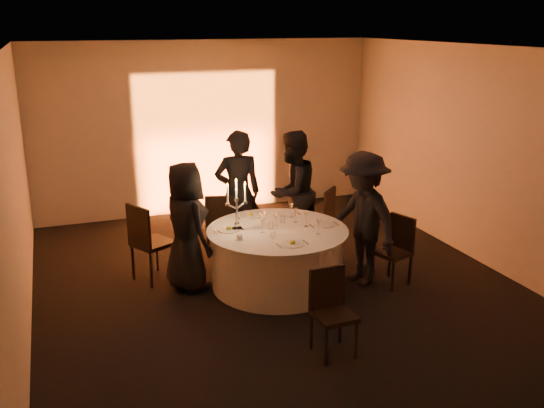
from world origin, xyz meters
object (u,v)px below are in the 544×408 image
object	(u,v)px
guest_left	(186,227)
guest_back_left	(238,193)
guest_right	(363,219)
coffee_cup	(239,237)
guest_back_right	(292,192)
chair_left	(147,238)
chair_back_left	(220,221)
chair_right	(396,246)
candelabra	(237,212)
chair_front	(331,306)
banquet_table	(277,258)
chair_back_right	(322,216)

from	to	relation	value
guest_left	guest_back_left	xyz separation A→B (m)	(0.96, 0.91, 0.10)
guest_right	coffee_cup	size ratio (longest dim) A/B	15.89
guest_back_left	guest_back_right	xyz separation A→B (m)	(0.79, -0.14, -0.02)
chair_left	guest_back_right	bearing A→B (deg)	-107.16
guest_right	chair_back_left	bearing A→B (deg)	-150.71
guest_back_right	coffee_cup	size ratio (longest dim) A/B	16.40
chair_back_left	guest_left	bearing A→B (deg)	69.35
chair_right	candelabra	bearing A→B (deg)	-125.71
chair_front	coffee_cup	distance (m)	1.63
banquet_table	candelabra	world-z (taller)	candelabra
guest_back_right	candelabra	distance (m)	1.48
chair_left	candelabra	distance (m)	1.26
banquet_table	coffee_cup	xyz separation A→B (m)	(-0.56, -0.18, 0.42)
guest_left	banquet_table	bearing A→B (deg)	-125.48
coffee_cup	chair_left	bearing A→B (deg)	137.36
chair_right	guest_back_right	bearing A→B (deg)	-170.48
chair_right	coffee_cup	xyz separation A→B (m)	(-2.04, 0.26, 0.29)
guest_left	guest_right	bearing A→B (deg)	-123.66
guest_left	coffee_cup	world-z (taller)	guest_left
guest_back_left	guest_back_right	size ratio (longest dim) A/B	1.02
guest_left	guest_back_left	distance (m)	1.33
chair_back_right	chair_front	world-z (taller)	chair_back_right
guest_back_right	candelabra	size ratio (longest dim) A/B	2.67
chair_front	candelabra	size ratio (longest dim) A/B	1.33
banquet_table	guest_right	size ratio (longest dim) A/B	1.03
guest_right	coffee_cup	bearing A→B (deg)	-107.02
chair_back_right	chair_left	bearing A→B (deg)	-40.04
chair_back_right	coffee_cup	distance (m)	2.00
chair_right	chair_front	distance (m)	1.99
banquet_table	guest_back_right	xyz separation A→B (m)	(0.66, 1.12, 0.52)
chair_left	guest_right	distance (m)	2.80
chair_back_right	guest_right	world-z (taller)	guest_right
chair_left	banquet_table	bearing A→B (deg)	-142.55
chair_back_right	chair_front	size ratio (longest dim) A/B	1.07
chair_right	guest_back_right	size ratio (longest dim) A/B	0.50
coffee_cup	guest_left	bearing A→B (deg)	135.18
chair_back_left	guest_back_left	bearing A→B (deg)	-171.99
chair_right	coffee_cup	world-z (taller)	chair_right
chair_left	guest_right	bearing A→B (deg)	-138.22
chair_front	guest_back_right	world-z (taller)	guest_back_right
chair_back_left	guest_left	world-z (taller)	guest_left
guest_back_right	guest_back_left	bearing A→B (deg)	-40.29
chair_left	candelabra	bearing A→B (deg)	-144.93
chair_left	chair_front	distance (m)	2.84
chair_back_right	guest_back_right	world-z (taller)	guest_back_right
guest_right	candelabra	xyz separation A→B (m)	(-1.55, 0.44, 0.13)
guest_back_left	chair_back_left	bearing A→B (deg)	-1.65
guest_back_right	chair_right	bearing A→B (deg)	87.49
chair_right	chair_front	size ratio (longest dim) A/B	1.00
guest_back_right	chair_front	bearing A→B (deg)	45.42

